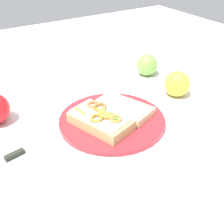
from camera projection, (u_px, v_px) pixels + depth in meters
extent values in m
plane|color=white|center=(112.00, 123.00, 0.78)|extent=(2.00, 2.00, 0.00)
cylinder|color=#B62931|center=(112.00, 121.00, 0.78)|extent=(0.28, 0.28, 0.01)
cube|color=tan|center=(101.00, 121.00, 0.74)|extent=(0.13, 0.18, 0.03)
cube|color=#F5E4C3|center=(100.00, 115.00, 0.73)|extent=(0.12, 0.16, 0.01)
torus|color=#B47C35|center=(107.00, 116.00, 0.72)|extent=(0.04, 0.04, 0.02)
torus|color=#AC6630|center=(100.00, 107.00, 0.75)|extent=(0.05, 0.05, 0.02)
torus|color=#B46A3C|center=(92.00, 104.00, 0.76)|extent=(0.04, 0.04, 0.02)
torus|color=#B37437|center=(116.00, 119.00, 0.70)|extent=(0.03, 0.03, 0.02)
torus|color=#B97A2B|center=(109.00, 115.00, 0.72)|extent=(0.04, 0.04, 0.01)
torus|color=#AE7D2D|center=(96.00, 118.00, 0.71)|extent=(0.04, 0.04, 0.02)
cube|color=#8CB538|center=(106.00, 115.00, 0.72)|extent=(0.03, 0.04, 0.01)
cube|color=#88B240|center=(80.00, 111.00, 0.74)|extent=(0.01, 0.04, 0.01)
cube|color=#6BAA3E|center=(112.00, 118.00, 0.71)|extent=(0.03, 0.04, 0.01)
cube|color=#8CB03C|center=(104.00, 111.00, 0.73)|extent=(0.04, 0.05, 0.01)
cube|color=#82B03A|center=(103.00, 113.00, 0.73)|extent=(0.01, 0.05, 0.01)
cube|color=beige|center=(123.00, 108.00, 0.80)|extent=(0.14, 0.18, 0.02)
sphere|color=#76AF4A|center=(147.00, 65.00, 1.02)|extent=(0.10, 0.10, 0.07)
sphere|color=gold|center=(177.00, 84.00, 0.89)|extent=(0.10, 0.10, 0.08)
cube|color=silver|center=(40.00, 146.00, 0.70)|extent=(0.08, 0.03, 0.00)
cube|color=#272D25|center=(15.00, 156.00, 0.66)|extent=(0.05, 0.02, 0.01)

